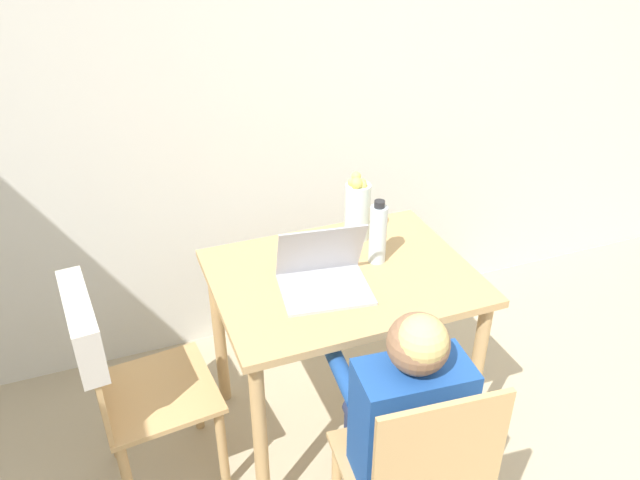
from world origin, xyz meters
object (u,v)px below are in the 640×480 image
chair_occupied (415,479)px  chair_spare (115,365)px  laptop (323,273)px  water_bottle (378,233)px  person_seated (404,408)px  flower_vase (357,209)px

chair_occupied → chair_spare: (-0.79, 0.67, 0.14)m
laptop → water_bottle: size_ratio=1.35×
person_seated → water_bottle: (0.19, 0.61, 0.24)m
person_seated → flower_vase: size_ratio=3.64×
water_bottle → flower_vase: bearing=91.1°
chair_spare → person_seated: (0.80, -0.55, 0.04)m
chair_occupied → laptop: laptop is taller
chair_spare → laptop: (0.74, -0.03, 0.21)m
laptop → flower_vase: size_ratio=1.23×
laptop → person_seated: bearing=-75.7°
chair_occupied → laptop: size_ratio=2.57×
laptop → chair_spare: bearing=-174.2°
person_seated → laptop: size_ratio=2.97×
flower_vase → water_bottle: 0.19m
chair_occupied → flower_vase: flower_vase is taller
chair_occupied → water_bottle: 0.87m
chair_spare → laptop: size_ratio=2.60×
laptop → flower_vase: flower_vase is taller
chair_spare → water_bottle: bearing=-92.3°
chair_occupied → chair_spare: 1.05m
flower_vase → person_seated: bearing=-103.3°
chair_spare → person_seated: size_ratio=0.88×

